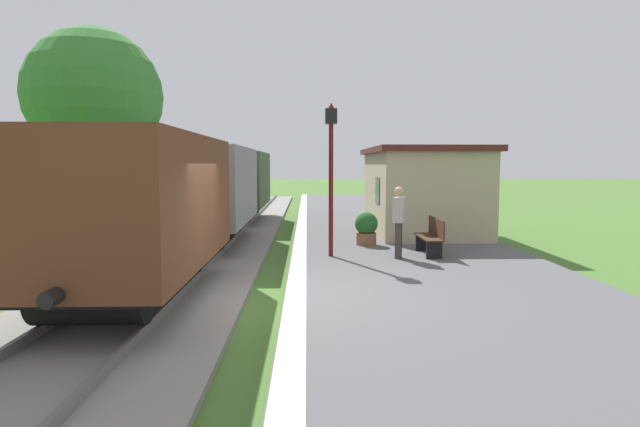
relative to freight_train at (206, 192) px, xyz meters
name	(u,v)px	position (x,y,z in m)	size (l,w,h in m)	color
ground_plane	(273,307)	(2.40, -6.65, -1.68)	(160.00, 160.00, 0.00)	#47702D
platform_slab	(455,299)	(5.60, -6.65, -1.55)	(6.00, 60.00, 0.25)	#565659
platform_edge_stripe	(296,293)	(2.80, -6.65, -1.42)	(0.36, 60.00, 0.01)	silver
track_ballast	(134,305)	(0.00, -6.65, -1.62)	(3.80, 60.00, 0.12)	gray
rail_near	(176,297)	(0.72, -6.65, -1.49)	(0.07, 60.00, 0.14)	slate
rail_far	(92,298)	(-0.72, -6.65, -1.49)	(0.07, 60.00, 0.14)	slate
freight_train	(206,192)	(0.00, 0.00, 0.00)	(2.50, 19.40, 2.72)	brown
station_hut	(421,190)	(6.80, 1.72, -0.02)	(3.50, 5.80, 2.78)	tan
bench_near_hut	(431,236)	(6.08, -2.81, -0.96)	(0.42, 1.50, 0.91)	#422819
person_waiting	(399,219)	(5.18, -3.26, -0.49)	(0.35, 0.44, 1.71)	#38332D
potted_planter	(366,228)	(4.65, -1.16, -0.95)	(0.64, 0.64, 0.92)	brown
lamp_post_near	(331,151)	(3.58, -2.94, 1.12)	(0.28, 0.28, 3.70)	#591414
tree_trackside_far	(94,96)	(-4.33, 2.94, 3.15)	(4.61, 4.61, 7.14)	#4C3823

